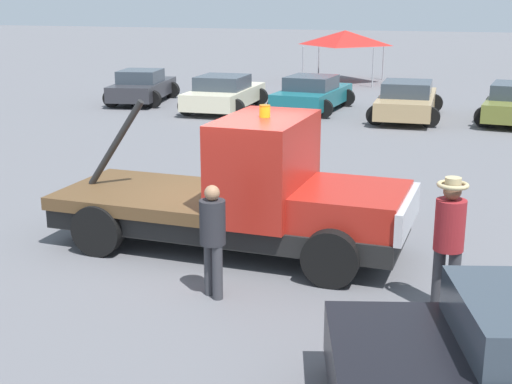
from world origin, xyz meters
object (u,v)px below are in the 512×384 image
tow_truck (249,196)px  person_near_truck (449,234)px  parked_car_charcoal (142,87)px  parked_car_teal (312,94)px  parked_car_tan (407,100)px  canopy_tent_red (345,38)px  parked_car_cream (224,93)px  person_at_hood (213,233)px

tow_truck → person_near_truck: size_ratio=3.21×
parked_car_charcoal → parked_car_teal: bearing=-100.1°
person_near_truck → parked_car_tan: person_near_truck is taller
parked_car_charcoal → canopy_tent_red: 11.61m
parked_car_teal → parked_car_cream: bearing=109.8°
parked_car_cream → parked_car_charcoal: bearing=75.0°
person_near_truck → parked_car_tan: bearing=30.6°
tow_truck → parked_car_charcoal: bearing=124.0°
person_at_hood → parked_car_tan: person_at_hood is taller
parked_car_teal → parked_car_tan: bearing=-96.2°
person_at_hood → parked_car_teal: bearing=-137.1°
parked_car_charcoal → parked_car_teal: same height
tow_truck → parked_car_teal: (-2.56, 15.28, -0.33)m
parked_car_teal → person_near_truck: bearing=-156.3°
tow_truck → parked_car_tan: (1.02, 14.62, -0.33)m
parked_car_teal → tow_truck: bearing=-166.2°
tow_truck → parked_car_cream: (-5.78, 14.39, -0.33)m
person_at_hood → parked_car_cream: bearing=-126.1°
parked_car_charcoal → parked_car_teal: (7.13, -0.04, 0.00)m
tow_truck → canopy_tent_red: size_ratio=1.76×
person_at_hood → parked_car_charcoal: 19.91m
parked_car_tan → person_at_hood: bearing=174.7°
person_near_truck → person_at_hood: (-3.22, -0.54, -0.16)m
parked_car_cream → parked_car_tan: 6.81m
person_at_hood → canopy_tent_red: (-3.34, 26.84, 1.23)m
parked_car_charcoal → person_near_truck: bearing=-151.9°
parked_car_teal → canopy_tent_red: 9.70m
parked_car_teal → canopy_tent_red: bearing=8.2°
parked_car_cream → parked_car_teal: size_ratio=1.00×
person_near_truck → parked_car_cream: size_ratio=0.41×
parked_car_cream → parked_car_tan: size_ratio=0.95×
person_at_hood → parked_car_teal: 17.49m
tow_truck → person_at_hood: tow_truck is taller
parked_car_charcoal → parked_car_cream: size_ratio=0.96×
parked_car_teal → canopy_tent_red: size_ratio=1.33×
person_at_hood → parked_car_tan: size_ratio=0.34×
parked_car_cream → parked_car_tan: (6.80, 0.23, 0.00)m
person_at_hood → parked_car_tan: bearing=-149.1°
person_near_truck → parked_car_tan: (-2.32, 16.08, -0.48)m
parked_car_tan → parked_car_charcoal: bearing=84.1°
tow_truck → parked_car_charcoal: 18.13m
parked_car_charcoal → canopy_tent_red: size_ratio=1.28×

